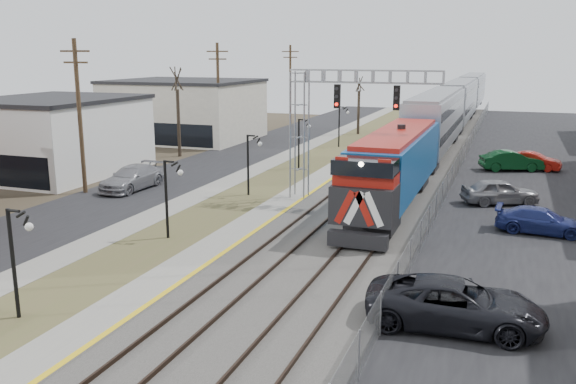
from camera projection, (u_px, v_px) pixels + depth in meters
The scene contains 21 objects.
street_west at pixel (198, 169), 48.61m from camera, with size 7.00×120.00×0.04m, color black.
sidewalk at pixel (249, 173), 47.10m from camera, with size 2.00×120.00×0.08m, color gray.
grass_median at pixel (286, 175), 46.09m from camera, with size 4.00×120.00×0.06m, color #4F502B.
platform at pixel (324, 177), 45.07m from camera, with size 2.00×120.00×0.24m, color gray.
ballast_bed at pixel (391, 182), 43.40m from camera, with size 8.00×120.00×0.20m, color #595651.
parking_lot at pixel (575, 196), 39.39m from camera, with size 16.00×120.00×0.04m, color black.
platform_edge at pixel (335, 176), 44.75m from camera, with size 0.24×120.00×0.01m, color gold.
track_near at pixel (363, 178), 44.03m from camera, with size 1.58×120.00×0.15m.
track_far at pixel (412, 181), 42.86m from camera, with size 1.58×120.00×0.15m.
train at pixel (453, 109), 68.18m from camera, with size 3.00×85.85×5.33m.
signal_gantry at pixel (326, 112), 36.69m from camera, with size 9.00×1.07×8.15m.
lampposts at pixel (169, 199), 30.36m from camera, with size 0.14×62.14×4.00m.
utility_poles at pixel (80, 118), 39.35m from camera, with size 0.28×80.28×10.00m.
fence at pixel (452, 176), 41.83m from camera, with size 0.04×120.00×1.60m, color gray.
bare_trees at pixel (207, 129), 51.98m from camera, with size 12.30×42.30×5.95m.
car_lot_c at pixel (455, 305), 20.52m from camera, with size 2.74×5.93×1.65m, color black.
car_lot_d at pixel (541, 222), 31.24m from camera, with size 1.84×4.52×1.31m, color navy.
car_lot_e at pixel (500, 192), 37.26m from camera, with size 1.85×4.59×1.56m, color gray.
car_lot_f at pixel (511, 161), 47.78m from camera, with size 1.65×4.74×1.56m, color #0C401D.
car_street_b at pixel (132, 178), 41.25m from camera, with size 2.22×5.47×1.59m, color gray.
car_lot_g at pixel (533, 161), 48.17m from camera, with size 1.47×4.21×1.39m, color maroon.
Camera 1 is at (11.71, -7.39, 9.15)m, focal length 38.00 mm.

